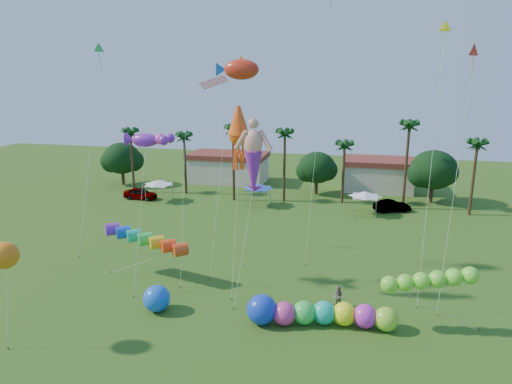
% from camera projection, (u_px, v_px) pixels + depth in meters
% --- Properties ---
extents(tree_line, '(69.46, 8.91, 11.00)m').
position_uv_depth(tree_line, '(334.00, 168.00, 65.33)').
color(tree_line, '#3A2819').
rests_on(tree_line, ground).
extents(buildings_row, '(35.00, 7.00, 4.00)m').
position_uv_depth(buildings_row, '(294.00, 173.00, 73.03)').
color(buildings_row, beige).
rests_on(buildings_row, ground).
extents(tent_row, '(31.00, 4.00, 0.60)m').
position_uv_depth(tent_row, '(257.00, 187.00, 60.59)').
color(tent_row, white).
rests_on(tent_row, ground).
extents(car_a, '(4.91, 2.21, 1.64)m').
position_uv_depth(car_a, '(140.00, 193.00, 64.98)').
color(car_a, '#4C4C54').
rests_on(car_a, ground).
extents(car_b, '(4.94, 3.25, 1.54)m').
position_uv_depth(car_b, '(392.00, 206.00, 58.96)').
color(car_b, '#4C4C54').
rests_on(car_b, ground).
extents(spectator_b, '(1.03, 0.99, 1.67)m').
position_uv_depth(spectator_b, '(338.00, 297.00, 34.65)').
color(spectator_b, gray).
rests_on(spectator_b, ground).
extents(caterpillar_inflatable, '(10.64, 3.21, 2.16)m').
position_uv_depth(caterpillar_inflatable, '(315.00, 313.00, 32.10)').
color(caterpillar_inflatable, '#D7388D').
rests_on(caterpillar_inflatable, ground).
extents(blue_ball, '(2.02, 2.02, 2.02)m').
position_uv_depth(blue_ball, '(157.00, 298.00, 34.01)').
color(blue_ball, blue).
rests_on(blue_ball, ground).
extents(rainbow_tube, '(8.89, 4.95, 3.71)m').
position_uv_depth(rainbow_tube, '(158.00, 247.00, 38.26)').
color(rainbow_tube, '#DE4618').
rests_on(rainbow_tube, ground).
extents(green_worm, '(9.49, 2.71, 4.03)m').
position_uv_depth(green_worm, '(389.00, 285.00, 31.09)').
color(green_worm, '#6FE432').
rests_on(green_worm, ground).
extents(orange_ball_kite, '(2.28, 2.28, 7.07)m').
position_uv_depth(orange_ball_kite, '(5.00, 255.00, 28.60)').
color(orange_ball_kite, orange).
rests_on(orange_ball_kite, ground).
extents(merman_kite, '(2.75, 4.57, 13.58)m').
position_uv_depth(merman_kite, '(253.00, 161.00, 34.76)').
color(merman_kite, '#E79983').
rests_on(merman_kite, ground).
extents(fish_kite, '(4.87, 5.90, 18.62)m').
position_uv_depth(fish_kite, '(241.00, 70.00, 39.00)').
color(fish_kite, red).
rests_on(fish_kite, ground).
extents(squid_kite, '(2.14, 5.10, 14.93)m').
position_uv_depth(squid_kite, '(239.00, 136.00, 36.68)').
color(squid_kite, '#FB5414').
rests_on(squid_kite, ground).
extents(lobster_kite, '(4.45, 5.46, 12.87)m').
position_uv_depth(lobster_kite, '(145.00, 140.00, 37.03)').
color(lobster_kite, purple).
rests_on(lobster_kite, ground).
extents(delta_kite_red, '(1.72, 3.77, 19.35)m').
position_uv_depth(delta_kite_red, '(473.00, 57.00, 31.82)').
color(delta_kite_red, red).
rests_on(delta_kite_red, ground).
extents(delta_kite_yellow, '(1.22, 4.00, 21.05)m').
position_uv_depth(delta_kite_yellow, '(444.00, 36.00, 33.10)').
color(delta_kite_yellow, '#F2F619').
rests_on(delta_kite_yellow, ground).
extents(delta_kite_green, '(1.72, 5.10, 20.23)m').
position_uv_depth(delta_kite_green, '(99.00, 53.00, 43.49)').
color(delta_kite_green, '#2FC95A').
rests_on(delta_kite_green, ground).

